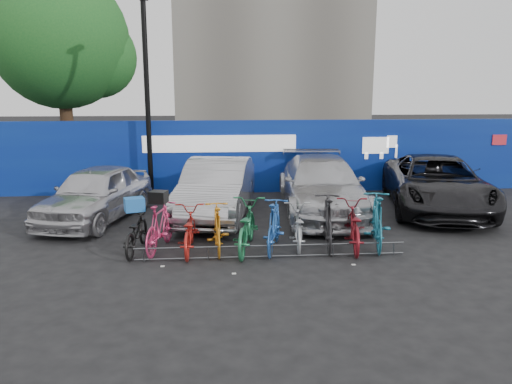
{
  "coord_description": "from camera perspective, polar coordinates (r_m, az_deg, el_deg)",
  "views": [
    {
      "loc": [
        -1.07,
        -10.36,
        3.51
      ],
      "look_at": [
        -0.12,
        2.0,
        0.86
      ],
      "focal_mm": 35.0,
      "sensor_mm": 36.0,
      "label": 1
    }
  ],
  "objects": [
    {
      "name": "bike_9",
      "position": [
        11.31,
        13.66,
        -3.18
      ],
      "size": [
        0.98,
        2.07,
        1.2
      ],
      "primitive_type": "imported",
      "rotation": [
        0.0,
        0.0,
        2.92
      ],
      "color": "#1A6780",
      "rests_on": "ground"
    },
    {
      "name": "bike_8",
      "position": [
        11.11,
        11.06,
        -3.8
      ],
      "size": [
        1.0,
        2.04,
        1.02
      ],
      "primitive_type": "imported",
      "rotation": [
        0.0,
        0.0,
        2.97
      ],
      "color": "maroon",
      "rests_on": "ground"
    },
    {
      "name": "bike_1",
      "position": [
        10.96,
        -10.94,
        -3.91
      ],
      "size": [
        0.87,
        1.83,
        1.06
      ],
      "primitive_type": "imported",
      "rotation": [
        0.0,
        0.0,
        2.93
      ],
      "color": "#D9356A",
      "rests_on": "ground"
    },
    {
      "name": "tree",
      "position": [
        21.25,
        -20.77,
        15.54
      ],
      "size": [
        5.4,
        5.2,
        7.8
      ],
      "color": "#382314",
      "rests_on": "ground"
    },
    {
      "name": "cargo_crate",
      "position": [
        10.84,
        -13.72,
        -1.4
      ],
      "size": [
        0.48,
        0.42,
        0.29
      ],
      "primitive_type": "cube",
      "rotation": [
        0.0,
        0.0,
        0.33
      ],
      "color": "blue",
      "rests_on": "bike_0"
    },
    {
      "name": "bike_7",
      "position": [
        11.09,
        8.21,
        -3.35
      ],
      "size": [
        0.83,
        1.99,
        1.16
      ],
      "primitive_type": "imported",
      "rotation": [
        0.0,
        0.0,
        2.99
      ],
      "color": "black",
      "rests_on": "ground"
    },
    {
      "name": "hoarding",
      "position": [
        16.55,
        -0.64,
        4.08
      ],
      "size": [
        22.0,
        0.18,
        2.4
      ],
      "color": "navy",
      "rests_on": "ground"
    },
    {
      "name": "bike_0",
      "position": [
        10.99,
        -13.57,
        -4.41
      ],
      "size": [
        0.75,
        1.77,
        0.9
      ],
      "primitive_type": "imported",
      "rotation": [
        0.0,
        0.0,
        3.05
      ],
      "color": "black",
      "rests_on": "ground"
    },
    {
      "name": "bike_rack",
      "position": [
        10.37,
        1.76,
        -6.76
      ],
      "size": [
        5.6,
        0.03,
        0.3
      ],
      "color": "#595B60",
      "rests_on": "ground"
    },
    {
      "name": "cargo_topcase",
      "position": [
        10.8,
        -11.08,
        -0.56
      ],
      "size": [
        0.41,
        0.39,
        0.25
      ],
      "primitive_type": "cube",
      "rotation": [
        0.0,
        0.0,
        -0.27
      ],
      "color": "black",
      "rests_on": "bike_1"
    },
    {
      "name": "bike_2",
      "position": [
        10.77,
        -7.72,
        -4.39
      ],
      "size": [
        0.68,
        1.83,
        0.96
      ],
      "primitive_type": "imported",
      "rotation": [
        0.0,
        0.0,
        3.12
      ],
      "color": "#AE1E18",
      "rests_on": "ground"
    },
    {
      "name": "bike_3",
      "position": [
        10.75,
        -4.43,
        -4.1
      ],
      "size": [
        0.56,
        1.75,
        1.04
      ],
      "primitive_type": "imported",
      "rotation": [
        0.0,
        0.0,
        3.18
      ],
      "color": "orange",
      "rests_on": "ground"
    },
    {
      "name": "car_2",
      "position": [
        14.01,
        7.53,
        0.71
      ],
      "size": [
        2.49,
        5.44,
        1.54
      ],
      "primitive_type": "imported",
      "rotation": [
        0.0,
        0.0,
        -0.06
      ],
      "color": "#BCBCC1",
      "rests_on": "ground"
    },
    {
      "name": "car_0",
      "position": [
        13.78,
        -17.86,
        -0.16
      ],
      "size": [
        2.75,
        4.56,
        1.45
      ],
      "primitive_type": "imported",
      "rotation": [
        0.0,
        0.0,
        -0.26
      ],
      "color": "silver",
      "rests_on": "ground"
    },
    {
      "name": "ground",
      "position": [
        10.99,
        1.42,
        -6.55
      ],
      "size": [
        100.0,
        100.0,
        0.0
      ],
      "primitive_type": "plane",
      "color": "black",
      "rests_on": "ground"
    },
    {
      "name": "car_1",
      "position": [
        13.51,
        -4.51,
        0.37
      ],
      "size": [
        2.38,
        4.9,
        1.55
      ],
      "primitive_type": "imported",
      "rotation": [
        0.0,
        0.0,
        -0.16
      ],
      "color": "#9FA0A4",
      "rests_on": "ground"
    },
    {
      "name": "bike_6",
      "position": [
        11.09,
        4.77,
        -3.97
      ],
      "size": [
        0.8,
        1.77,
        0.9
      ],
      "primitive_type": "imported",
      "rotation": [
        0.0,
        0.0,
        3.02
      ],
      "color": "#A2A6A9",
      "rests_on": "ground"
    },
    {
      "name": "bike_4",
      "position": [
        10.75,
        -1.16,
        -3.97
      ],
      "size": [
        1.09,
        2.14,
        1.07
      ],
      "primitive_type": "imported",
      "rotation": [
        0.0,
        0.0,
        2.95
      ],
      "color": "#227746",
      "rests_on": "ground"
    },
    {
      "name": "car_3",
      "position": [
        15.13,
        19.91,
        0.91
      ],
      "size": [
        3.72,
        5.96,
        1.54
      ],
      "primitive_type": "imported",
      "rotation": [
        0.0,
        0.0,
        -0.23
      ],
      "color": "black",
      "rests_on": "ground"
    },
    {
      "name": "lamppost",
      "position": [
        15.9,
        -12.34,
        10.95
      ],
      "size": [
        0.25,
        0.5,
        6.11
      ],
      "color": "black",
      "rests_on": "ground"
    },
    {
      "name": "bike_5",
      "position": [
        10.78,
        2.07,
        -3.86
      ],
      "size": [
        0.94,
        1.9,
        1.1
      ],
      "primitive_type": "imported",
      "rotation": [
        0.0,
        0.0,
        2.9
      ],
      "color": "#2456AC",
      "rests_on": "ground"
    }
  ]
}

